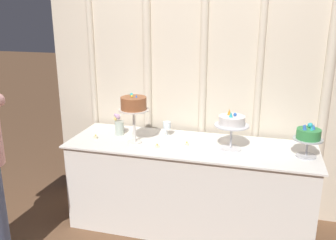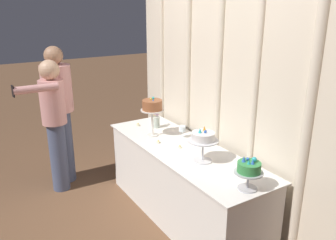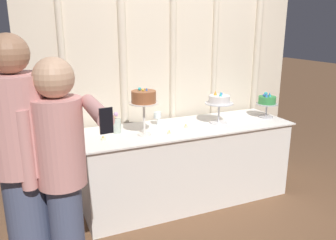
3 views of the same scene
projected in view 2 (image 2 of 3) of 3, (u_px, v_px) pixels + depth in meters
name	position (u px, v px, depth m)	size (l,w,h in m)	color
ground_plane	(175.00, 219.00, 3.67)	(24.00, 24.00, 0.00)	brown
draped_curtain	(219.00, 75.00, 3.44)	(2.97, 0.17, 2.77)	beige
cake_table	(183.00, 183.00, 3.59)	(2.12, 0.69, 0.80)	white
cake_display_leftmost	(152.00, 107.00, 3.70)	(0.26, 0.26, 0.43)	silver
cake_display_center	(203.00, 139.00, 3.11)	(0.28, 0.28, 0.33)	silver
cake_display_rightmost	(249.00, 169.00, 2.65)	(0.23, 0.23, 0.27)	#B2B2B7
wine_glass	(182.00, 129.00, 3.72)	(0.07, 0.07, 0.14)	silver
flower_vase	(156.00, 121.00, 4.04)	(0.10, 0.08, 0.20)	#B2C1B2
tealight_far_left	(138.00, 125.00, 4.11)	(0.04, 0.04, 0.04)	beige
tealight_near_left	(158.00, 142.00, 3.60)	(0.04, 0.04, 0.03)	beige
tealight_near_right	(180.00, 147.00, 3.47)	(0.04, 0.04, 0.03)	beige
guest_man_pink_jacket	(59.00, 111.00, 4.21)	(0.50, 0.45, 1.72)	#4C5675
guest_girl_blue_dress	(54.00, 119.00, 3.99)	(0.44, 0.59, 1.60)	#4C5675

